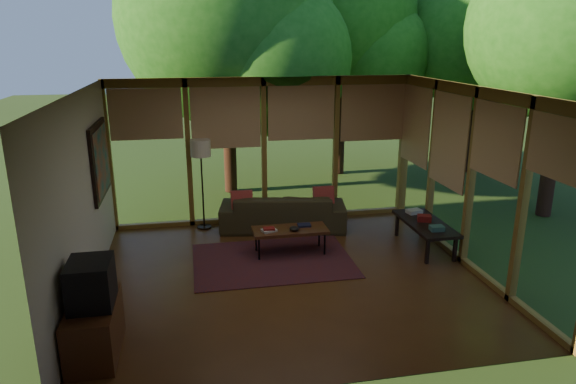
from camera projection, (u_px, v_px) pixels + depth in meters
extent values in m
plane|color=brown|center=(290.00, 276.00, 7.53)|extent=(5.50, 5.50, 0.00)
plane|color=silver|center=(290.00, 90.00, 6.75)|extent=(5.50, 5.50, 0.00)
cube|color=beige|center=(82.00, 199.00, 6.65)|extent=(0.04, 5.00, 2.70)
cube|color=beige|center=(341.00, 262.00, 4.79)|extent=(5.50, 0.04, 2.70)
cube|color=olive|center=(264.00, 151.00, 9.49)|extent=(5.50, 0.12, 2.70)
cube|color=olive|center=(471.00, 178.00, 7.64)|extent=(0.12, 5.00, 2.70)
plane|color=#2D481B|center=(486.00, 147.00, 16.50)|extent=(40.00, 40.00, 0.00)
cylinder|color=#351C13|center=(228.00, 83.00, 11.11)|extent=(0.28, 0.28, 4.85)
sphere|color=#195413|center=(225.00, 17.00, 10.72)|extent=(4.55, 4.55, 4.55)
cylinder|color=#351C13|center=(340.00, 76.00, 12.73)|extent=(0.28, 0.28, 4.92)
sphere|color=#195413|center=(342.00, 18.00, 12.33)|extent=(3.58, 3.58, 3.58)
cylinder|color=#351C13|center=(553.00, 99.00, 9.48)|extent=(0.28, 0.28, 4.57)
sphere|color=#195413|center=(564.00, 27.00, 9.12)|extent=(3.39, 3.39, 3.39)
cylinder|color=#351C13|center=(465.00, 90.00, 12.88)|extent=(0.28, 0.28, 4.22)
sphere|color=#195413|center=(469.00, 42.00, 12.55)|extent=(3.34, 3.34, 3.34)
cube|color=maroon|center=(273.00, 260.00, 8.06)|extent=(2.46, 1.74, 0.01)
imported|color=#3E371F|center=(283.00, 211.00, 9.36)|extent=(2.38, 1.27, 0.66)
cube|color=maroon|center=(242.00, 202.00, 9.11)|extent=(0.38, 0.20, 0.40)
cube|color=maroon|center=(324.00, 197.00, 9.38)|extent=(0.38, 0.20, 0.40)
cube|color=#B9B4A8|center=(269.00, 230.00, 8.11)|extent=(0.26, 0.23, 0.03)
cube|color=maroon|center=(269.00, 229.00, 8.10)|extent=(0.18, 0.14, 0.03)
cube|color=black|center=(304.00, 225.00, 8.34)|extent=(0.22, 0.17, 0.03)
ellipsoid|color=black|center=(294.00, 229.00, 8.13)|extent=(0.16, 0.16, 0.07)
cube|color=#542B17|center=(95.00, 329.00, 5.62)|extent=(0.50, 1.00, 0.60)
cube|color=black|center=(91.00, 283.00, 5.46)|extent=(0.45, 0.55, 0.50)
cube|color=#376155|center=(437.00, 228.00, 8.05)|extent=(0.22, 0.17, 0.08)
cube|color=maroon|center=(424.00, 218.00, 8.47)|extent=(0.26, 0.22, 0.10)
cube|color=#B9B4A8|center=(414.00, 211.00, 8.85)|extent=(0.27, 0.22, 0.07)
cylinder|color=black|center=(204.00, 227.00, 9.47)|extent=(0.26, 0.26, 0.03)
cylinder|color=black|center=(202.00, 187.00, 9.25)|extent=(0.03, 0.03, 1.52)
cylinder|color=beige|center=(200.00, 148.00, 9.04)|extent=(0.36, 0.36, 0.30)
cube|color=#542B17|center=(290.00, 230.00, 8.23)|extent=(1.20, 0.50, 0.05)
cylinder|color=black|center=(259.00, 249.00, 8.02)|extent=(0.03, 0.03, 0.38)
cylinder|color=black|center=(325.00, 244.00, 8.22)|extent=(0.03, 0.03, 0.38)
cylinder|color=black|center=(256.00, 241.00, 8.36)|extent=(0.03, 0.03, 0.38)
cylinder|color=black|center=(319.00, 236.00, 8.55)|extent=(0.03, 0.03, 0.38)
cube|color=black|center=(425.00, 223.00, 8.44)|extent=(0.60, 1.40, 0.05)
cube|color=black|center=(427.00, 252.00, 7.90)|extent=(0.05, 0.05, 0.40)
cube|color=black|center=(455.00, 249.00, 7.98)|extent=(0.05, 0.05, 0.40)
cube|color=black|center=(397.00, 225.00, 9.03)|extent=(0.05, 0.05, 0.40)
cube|color=black|center=(422.00, 223.00, 9.11)|extent=(0.05, 0.05, 0.40)
cube|color=black|center=(100.00, 160.00, 7.91)|extent=(0.05, 1.35, 1.15)
cube|color=#175E68|center=(102.00, 160.00, 7.92)|extent=(0.02, 1.20, 1.00)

